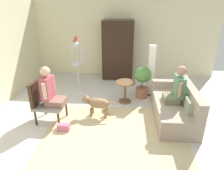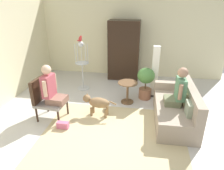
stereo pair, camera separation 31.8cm
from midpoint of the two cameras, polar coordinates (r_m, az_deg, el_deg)
The scene contains 15 objects.
ground_plane at distance 4.61m, azimuth 1.93°, elevation -11.55°, with size 8.01×8.01×0.00m, color beige.
back_wall at distance 7.28m, azimuth 5.76°, elevation 13.10°, with size 6.49×0.12×2.69m, color beige.
area_rug at distance 4.37m, azimuth 2.35°, elevation -13.74°, with size 2.93×2.35×0.01m, color #C6B284.
couch at distance 4.94m, azimuth 19.29°, elevation -6.32°, with size 0.86×1.77×0.83m.
armchair at distance 4.88m, azimuth -16.28°, elevation -3.16°, with size 0.67×0.61×0.97m.
person_on_couch at distance 4.70m, azimuth 19.82°, elevation -1.26°, with size 0.43×0.55×0.85m.
person_on_armchair at distance 4.70m, azimuth -14.75°, elevation -0.81°, with size 0.49×0.52×0.87m.
round_end_table at distance 5.45m, azimuth 6.01°, elevation -1.38°, with size 0.52×0.52×0.58m.
dog at distance 4.85m, azimuth -2.26°, elevation -4.93°, with size 0.82×0.29×0.54m.
bird_cage_stand at distance 6.16m, azimuth -6.85°, elevation 5.38°, with size 0.40×0.40×1.47m.
parrot at distance 5.97m, azimuth -7.28°, elevation 12.65°, with size 0.17×0.10×0.16m.
potted_plant at distance 5.68m, azimuth 10.95°, elevation 1.22°, with size 0.47×0.47×0.89m.
column_lamp at distance 5.80m, azimuth 13.36°, elevation 3.42°, with size 0.20×0.20×1.45m.
armoire_cabinet at distance 6.96m, azimuth 4.66°, elevation 9.54°, with size 1.02×0.56×1.95m, color black.
handbag at distance 4.62m, azimuth -11.55°, elevation -10.90°, with size 0.25×0.11×0.15m, color #D8668C.
Camera 2 is at (0.63, -3.73, 2.65)m, focal length 32.91 mm.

